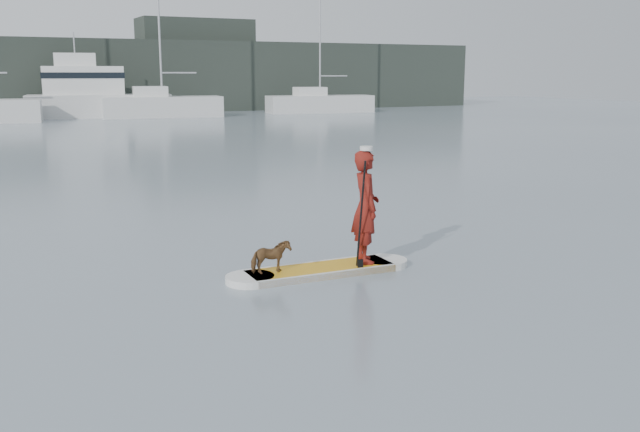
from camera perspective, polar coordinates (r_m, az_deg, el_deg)
name	(u,v)px	position (r m, az deg, el deg)	size (l,w,h in m)	color
ground	(96,322)	(10.31, -17.52, -8.07)	(140.00, 140.00, 0.00)	slate
paddleboard	(320,270)	(12.07, 0.00, -4.38)	(3.30, 0.88, 0.12)	orange
paddler	(366,207)	(12.21, 3.67, 0.74)	(0.71, 0.46, 1.94)	maroon
white_cap	(366,148)	(12.06, 3.73, 5.42)	(0.22, 0.22, 0.07)	silver
dog	(271,257)	(11.65, -3.96, -3.30)	(0.29, 0.64, 0.54)	brown
paddle	(361,228)	(11.89, 3.28, -0.98)	(0.10, 0.30, 2.00)	black
sailboat_e	(161,105)	(55.87, -12.57, 8.67)	(9.12, 3.99, 12.78)	silver
sailboat_f	(319,102)	(60.93, -0.07, 9.13)	(9.20, 3.84, 13.36)	silver
motor_yacht_a	(93,94)	(56.74, -17.72, 9.29)	(10.80, 4.89, 6.24)	silver
shore_building_east	(197,65)	(66.54, -9.85, 11.83)	(10.00, 4.00, 8.00)	black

